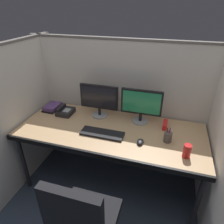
% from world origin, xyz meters
% --- Properties ---
extents(ground_plane, '(8.00, 8.00, 0.00)m').
position_xyz_m(ground_plane, '(0.00, 0.00, 0.00)').
color(ground_plane, '#2D3847').
extents(cubicle_partition_rear, '(2.21, 0.06, 1.57)m').
position_xyz_m(cubicle_partition_rear, '(0.00, 0.74, 0.79)').
color(cubicle_partition_rear, beige).
rests_on(cubicle_partition_rear, ground).
extents(cubicle_partition_left, '(0.06, 1.41, 1.57)m').
position_xyz_m(cubicle_partition_left, '(-0.99, 0.20, 0.79)').
color(cubicle_partition_left, beige).
rests_on(cubicle_partition_left, ground).
extents(cubicle_partition_right, '(0.06, 1.41, 1.57)m').
position_xyz_m(cubicle_partition_right, '(0.99, 0.20, 0.79)').
color(cubicle_partition_right, beige).
rests_on(cubicle_partition_right, ground).
extents(desk, '(1.90, 0.80, 0.74)m').
position_xyz_m(desk, '(0.00, 0.29, 0.69)').
color(desk, tan).
rests_on(desk, ground).
extents(monitor_left, '(0.43, 0.17, 0.37)m').
position_xyz_m(monitor_left, '(-0.21, 0.54, 0.96)').
color(monitor_left, gray).
rests_on(monitor_left, desk).
extents(monitor_right, '(0.43, 0.17, 0.37)m').
position_xyz_m(monitor_right, '(0.26, 0.54, 0.96)').
color(monitor_right, gray).
rests_on(monitor_right, desk).
extents(keyboard_main, '(0.43, 0.15, 0.02)m').
position_xyz_m(keyboard_main, '(-0.05, 0.19, 0.75)').
color(keyboard_main, black).
rests_on(keyboard_main, desk).
extents(computer_mouse, '(0.06, 0.10, 0.04)m').
position_xyz_m(computer_mouse, '(0.33, 0.16, 0.76)').
color(computer_mouse, black).
rests_on(computer_mouse, desk).
extents(book_stack, '(0.16, 0.22, 0.06)m').
position_xyz_m(book_stack, '(-0.81, 0.52, 0.77)').
color(book_stack, black).
rests_on(book_stack, desk).
extents(desk_phone, '(0.17, 0.19, 0.09)m').
position_xyz_m(desk_phone, '(-0.61, 0.46, 0.77)').
color(desk_phone, black).
rests_on(desk_phone, desk).
extents(pen_cup, '(0.08, 0.08, 0.15)m').
position_xyz_m(pen_cup, '(0.57, 0.27, 0.79)').
color(pen_cup, '#4C4742').
rests_on(pen_cup, desk).
extents(red_stapler, '(0.04, 0.15, 0.06)m').
position_xyz_m(red_stapler, '(0.53, 0.51, 0.77)').
color(red_stapler, red).
rests_on(red_stapler, desk).
extents(soda_can, '(0.07, 0.07, 0.12)m').
position_xyz_m(soda_can, '(0.73, 0.09, 0.80)').
color(soda_can, red).
rests_on(soda_can, desk).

